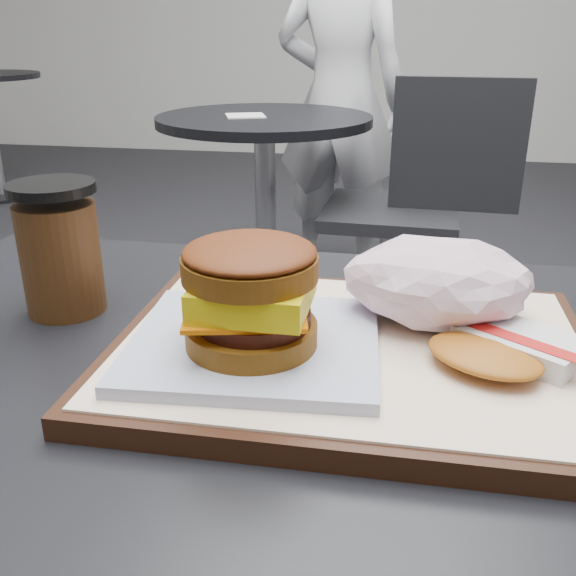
{
  "coord_description": "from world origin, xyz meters",
  "views": [
    {
      "loc": [
        0.1,
        -0.43,
        1.03
      ],
      "look_at": [
        0.02,
        0.03,
        0.83
      ],
      "focal_mm": 40.0,
      "sensor_mm": 36.0,
      "label": 1
    }
  ],
  "objects_px": {
    "crumpled_wrapper": "(438,282)",
    "patron": "(340,100)",
    "neighbor_chair": "(413,199)",
    "neighbor_table": "(265,177)",
    "hash_brown": "(504,349)",
    "customer_table": "(265,557)",
    "coffee_cup": "(60,252)",
    "serving_tray": "(351,353)",
    "breakfast_sandwich": "(252,307)"
  },
  "relations": [
    {
      "from": "crumpled_wrapper",
      "to": "patron",
      "type": "xyz_separation_m",
      "value": [
        -0.3,
        2.14,
        -0.08
      ]
    },
    {
      "from": "neighbor_chair",
      "to": "patron",
      "type": "xyz_separation_m",
      "value": [
        -0.3,
        0.63,
        0.23
      ]
    },
    {
      "from": "neighbor_table",
      "to": "patron",
      "type": "height_order",
      "value": "patron"
    },
    {
      "from": "hash_brown",
      "to": "neighbor_chair",
      "type": "relative_size",
      "value": 0.15
    },
    {
      "from": "customer_table",
      "to": "neighbor_table",
      "type": "xyz_separation_m",
      "value": [
        -0.35,
        1.65,
        -0.03
      ]
    },
    {
      "from": "crumpled_wrapper",
      "to": "coffee_cup",
      "type": "bearing_deg",
      "value": 179.4
    },
    {
      "from": "customer_table",
      "to": "patron",
      "type": "bearing_deg",
      "value": 94.17
    },
    {
      "from": "serving_tray",
      "to": "neighbor_chair",
      "type": "xyz_separation_m",
      "value": [
        0.07,
        1.57,
        -0.27
      ]
    },
    {
      "from": "coffee_cup",
      "to": "patron",
      "type": "distance_m",
      "value": 2.14
    },
    {
      "from": "breakfast_sandwich",
      "to": "coffee_cup",
      "type": "distance_m",
      "value": 0.22
    },
    {
      "from": "customer_table",
      "to": "crumpled_wrapper",
      "type": "xyz_separation_m",
      "value": [
        0.13,
        0.09,
        0.24
      ]
    },
    {
      "from": "customer_table",
      "to": "hash_brown",
      "type": "xyz_separation_m",
      "value": [
        0.18,
        0.02,
        0.22
      ]
    },
    {
      "from": "breakfast_sandwich",
      "to": "neighbor_chair",
      "type": "height_order",
      "value": "breakfast_sandwich"
    },
    {
      "from": "customer_table",
      "to": "breakfast_sandwich",
      "type": "relative_size",
      "value": 3.99
    },
    {
      "from": "hash_brown",
      "to": "coffee_cup",
      "type": "bearing_deg",
      "value": 169.84
    },
    {
      "from": "serving_tray",
      "to": "patron",
      "type": "distance_m",
      "value": 2.21
    },
    {
      "from": "neighbor_chair",
      "to": "customer_table",
      "type": "bearing_deg",
      "value": -95.01
    },
    {
      "from": "customer_table",
      "to": "serving_tray",
      "type": "xyz_separation_m",
      "value": [
        0.07,
        0.03,
        0.2
      ]
    },
    {
      "from": "hash_brown",
      "to": "neighbor_table",
      "type": "distance_m",
      "value": 1.73
    },
    {
      "from": "breakfast_sandwich",
      "to": "neighbor_table",
      "type": "height_order",
      "value": "breakfast_sandwich"
    },
    {
      "from": "serving_tray",
      "to": "neighbor_table",
      "type": "height_order",
      "value": "serving_tray"
    },
    {
      "from": "breakfast_sandwich",
      "to": "hash_brown",
      "type": "height_order",
      "value": "breakfast_sandwich"
    },
    {
      "from": "serving_tray",
      "to": "patron",
      "type": "bearing_deg",
      "value": 95.94
    },
    {
      "from": "breakfast_sandwich",
      "to": "patron",
      "type": "bearing_deg",
      "value": 94.0
    },
    {
      "from": "serving_tray",
      "to": "crumpled_wrapper",
      "type": "distance_m",
      "value": 0.1
    },
    {
      "from": "customer_table",
      "to": "crumpled_wrapper",
      "type": "height_order",
      "value": "crumpled_wrapper"
    },
    {
      "from": "neighbor_table",
      "to": "neighbor_chair",
      "type": "relative_size",
      "value": 0.85
    },
    {
      "from": "crumpled_wrapper",
      "to": "patron",
      "type": "relative_size",
      "value": 0.1
    },
    {
      "from": "coffee_cup",
      "to": "neighbor_table",
      "type": "relative_size",
      "value": 0.17
    },
    {
      "from": "hash_brown",
      "to": "crumpled_wrapper",
      "type": "distance_m",
      "value": 0.09
    },
    {
      "from": "coffee_cup",
      "to": "neighbor_table",
      "type": "xyz_separation_m",
      "value": [
        -0.14,
        1.56,
        -0.28
      ]
    },
    {
      "from": "coffee_cup",
      "to": "breakfast_sandwich",
      "type": "bearing_deg",
      "value": -24.13
    },
    {
      "from": "hash_brown",
      "to": "coffee_cup",
      "type": "distance_m",
      "value": 0.4
    },
    {
      "from": "patron",
      "to": "breakfast_sandwich",
      "type": "bearing_deg",
      "value": 105.26
    },
    {
      "from": "breakfast_sandwich",
      "to": "hash_brown",
      "type": "bearing_deg",
      "value": 6.44
    },
    {
      "from": "breakfast_sandwich",
      "to": "hash_brown",
      "type": "relative_size",
      "value": 1.48
    },
    {
      "from": "serving_tray",
      "to": "breakfast_sandwich",
      "type": "distance_m",
      "value": 0.09
    },
    {
      "from": "serving_tray",
      "to": "patron",
      "type": "relative_size",
      "value": 0.26
    },
    {
      "from": "crumpled_wrapper",
      "to": "neighbor_table",
      "type": "distance_m",
      "value": 1.66
    },
    {
      "from": "breakfast_sandwich",
      "to": "customer_table",
      "type": "bearing_deg",
      "value": 2.5
    },
    {
      "from": "serving_tray",
      "to": "hash_brown",
      "type": "relative_size",
      "value": 2.8
    },
    {
      "from": "breakfast_sandwich",
      "to": "patron",
      "type": "relative_size",
      "value": 0.14
    },
    {
      "from": "hash_brown",
      "to": "serving_tray",
      "type": "bearing_deg",
      "value": 174.39
    },
    {
      "from": "crumpled_wrapper",
      "to": "neighbor_table",
      "type": "xyz_separation_m",
      "value": [
        -0.48,
        1.56,
        -0.27
      ]
    },
    {
      "from": "serving_tray",
      "to": "coffee_cup",
      "type": "bearing_deg",
      "value": 167.98
    },
    {
      "from": "breakfast_sandwich",
      "to": "patron",
      "type": "height_order",
      "value": "patron"
    },
    {
      "from": "customer_table",
      "to": "hash_brown",
      "type": "relative_size",
      "value": 5.9
    },
    {
      "from": "patron",
      "to": "coffee_cup",
      "type": "bearing_deg",
      "value": 99.97
    },
    {
      "from": "hash_brown",
      "to": "crumpled_wrapper",
      "type": "bearing_deg",
      "value": 125.87
    },
    {
      "from": "hash_brown",
      "to": "neighbor_chair",
      "type": "bearing_deg",
      "value": 91.5
    }
  ]
}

